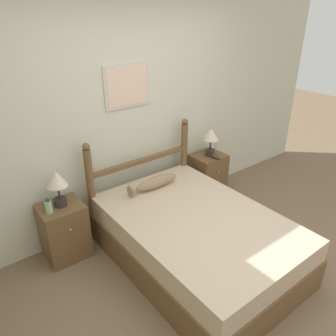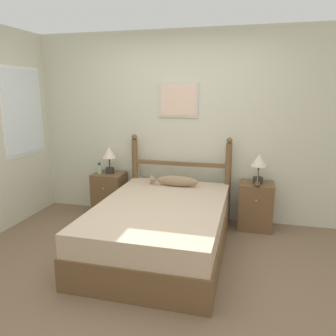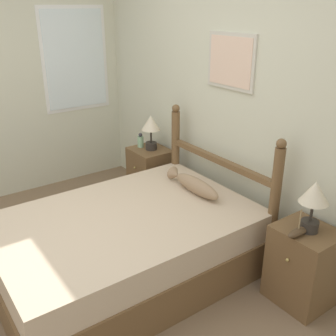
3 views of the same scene
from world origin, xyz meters
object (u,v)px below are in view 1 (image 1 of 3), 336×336
(nightstand_right, at_px, (208,175))
(fish_pillow, at_px, (154,183))
(nightstand_left, at_px, (64,231))
(bottle, at_px, (49,206))
(bed, at_px, (196,239))
(model_boat, at_px, (215,156))
(table_lamp_left, at_px, (57,183))
(table_lamp_right, at_px, (211,137))

(nightstand_right, distance_m, fish_pillow, 1.11)
(nightstand_left, relative_size, bottle, 3.76)
(nightstand_left, bearing_deg, bottle, -160.95)
(bottle, bearing_deg, fish_pillow, -7.87)
(bed, bearing_deg, model_boat, 37.23)
(nightstand_left, xyz_separation_m, bottle, (-0.12, -0.04, 0.38))
(nightstand_right, distance_m, table_lamp_left, 2.11)
(nightstand_right, xyz_separation_m, fish_pillow, (-1.04, -0.20, 0.32))
(bed, relative_size, fish_pillow, 3.23)
(nightstand_left, height_order, fish_pillow, fish_pillow)
(bed, bearing_deg, table_lamp_left, 138.01)
(bed, xyz_separation_m, bottle, (-1.14, 0.86, 0.41))
(model_boat, xyz_separation_m, fish_pillow, (-1.04, -0.08, -0.02))
(bed, distance_m, fish_pillow, 0.78)
(nightstand_left, relative_size, table_lamp_right, 1.61)
(table_lamp_right, bearing_deg, model_boat, -93.90)
(bed, xyz_separation_m, nightstand_left, (-1.03, 0.90, 0.03))
(bed, bearing_deg, nightstand_left, 138.75)
(model_boat, bearing_deg, bottle, 177.93)
(nightstand_right, height_order, bottle, bottle)
(table_lamp_right, distance_m, bottle, 2.19)
(table_lamp_left, distance_m, fish_pillow, 1.04)
(table_lamp_left, bearing_deg, nightstand_right, -0.31)
(nightstand_left, height_order, bottle, bottle)
(bottle, relative_size, fish_pillow, 0.26)
(bottle, bearing_deg, table_lamp_right, 0.86)
(table_lamp_left, xyz_separation_m, bottle, (-0.13, -0.05, -0.19))
(bed, distance_m, bottle, 1.49)
(table_lamp_right, distance_m, fish_pillow, 1.10)
(nightstand_right, height_order, fish_pillow, fish_pillow)
(bed, height_order, nightstand_left, nightstand_left)
(bottle, height_order, model_boat, model_boat)
(bed, bearing_deg, fish_pillow, 91.43)
(bed, height_order, nightstand_right, nightstand_right)
(table_lamp_right, relative_size, model_boat, 1.82)
(bed, distance_m, table_lamp_right, 1.49)
(nightstand_left, distance_m, table_lamp_left, 0.57)
(table_lamp_left, relative_size, fish_pillow, 0.60)
(fish_pillow, bearing_deg, nightstand_right, 10.71)
(table_lamp_right, bearing_deg, bed, -139.24)
(fish_pillow, bearing_deg, model_boat, 4.24)
(table_lamp_left, xyz_separation_m, fish_pillow, (0.99, -0.21, -0.25))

